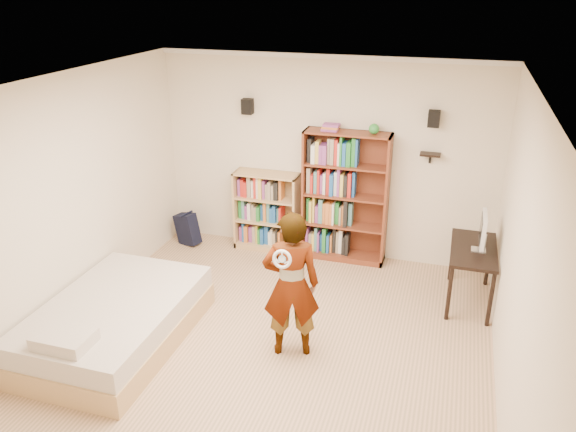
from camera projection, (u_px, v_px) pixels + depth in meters
name	position (u px, v px, depth m)	size (l,w,h in m)	color
ground	(265.00, 353.00, 5.78)	(4.50, 5.00, 0.01)	tan
room_shell	(262.00, 193.00, 5.09)	(4.52, 5.02, 2.71)	beige
crown_molding	(261.00, 92.00, 4.74)	(4.50, 5.00, 0.06)	white
speaker_left	(247.00, 106.00, 7.39)	(0.14, 0.12, 0.20)	black
speaker_right	(434.00, 119.00, 6.75)	(0.14, 0.12, 0.20)	black
wall_shelf	(430.00, 154.00, 6.93)	(0.25, 0.16, 0.03)	black
tall_bookshelf	(345.00, 198.00, 7.41)	(1.12, 0.33, 1.77)	maroon
low_bookshelf	(267.00, 211.00, 7.83)	(0.90, 0.34, 1.12)	tan
computer_desk	(470.00, 275.00, 6.58)	(0.51, 1.03, 0.70)	black
imac	(481.00, 233.00, 6.30)	(0.09, 0.45, 0.45)	silver
daybed	(115.00, 317.00, 5.85)	(1.33, 2.04, 0.60)	beige
person	(291.00, 285.00, 5.52)	(0.57, 0.37, 1.55)	black
wii_wheel	(282.00, 259.00, 5.09)	(0.18, 0.18, 0.03)	silver
navy_bag	(187.00, 228.00, 8.08)	(0.35, 0.22, 0.47)	black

